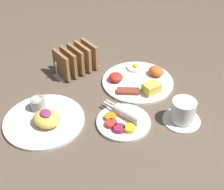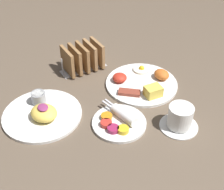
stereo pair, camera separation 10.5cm
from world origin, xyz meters
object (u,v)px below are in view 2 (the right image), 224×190
Objects in this scene: plate_breakfast at (142,83)px; coffee_cup at (180,118)px; plate_condiments at (119,121)px; toast_rack at (83,58)px; plate_foreground at (42,112)px.

coffee_cup is at bearing -6.85° from plate_breakfast.
plate_condiments is (0.13, -0.18, 0.00)m from plate_breakfast.
toast_rack is (-0.21, -0.14, 0.04)m from plate_breakfast.
plate_condiments is at bearing -54.38° from plate_breakfast.
plate_breakfast is at bearing 85.39° from plate_foreground.
toast_rack reaches higher than plate_condiments.
toast_rack is at bearing -166.36° from coffee_cup.
toast_rack is at bearing 126.85° from plate_foreground.
plate_condiments is 0.25m from plate_foreground.
plate_condiments is 0.34m from toast_rack.
toast_rack reaches higher than coffee_cup.
coffee_cup reaches higher than plate_breakfast.
toast_rack is 1.50× the size of coffee_cup.
plate_breakfast is at bearing 173.15° from coffee_cup.
toast_rack is (-0.34, 0.05, 0.04)m from plate_condiments.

